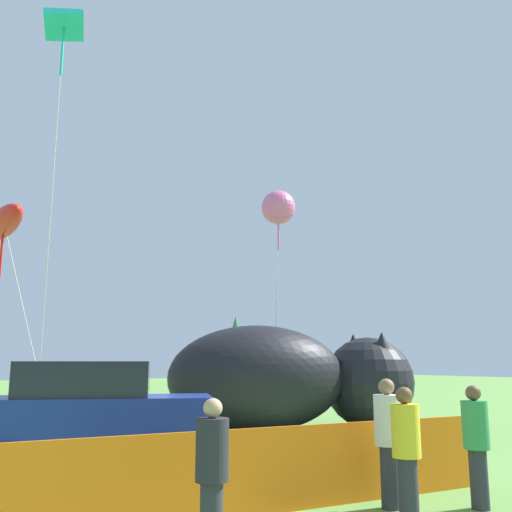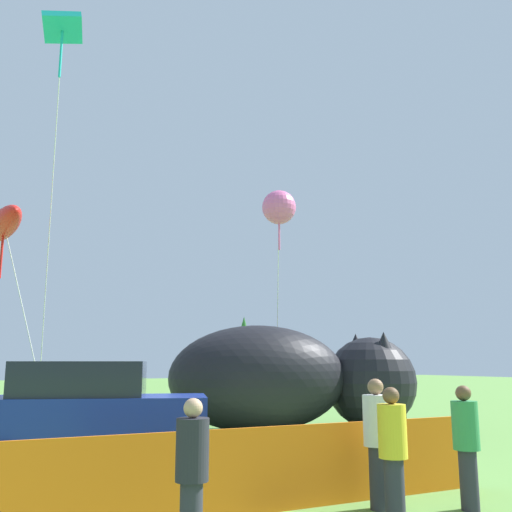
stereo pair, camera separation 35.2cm
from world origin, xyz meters
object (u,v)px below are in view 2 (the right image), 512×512
parked_car (88,416)px  kite_teal_diamond (62,38)px  kite_red_lizard (4,225)px  folding_chair (400,427)px  spectator_in_yellow_shirt (393,448)px  inflatable_cat (290,382)px  spectator_in_grey_shirt (466,441)px  spectator_in_blue_shirt (377,437)px  kite_pink_octopus (279,208)px  spectator_in_black_shirt (192,470)px

parked_car → kite_teal_diamond: 9.08m
kite_red_lizard → folding_chair: bearing=-24.9°
kite_teal_diamond → spectator_in_yellow_shirt: bearing=-65.6°
spectator_in_yellow_shirt → inflatable_cat: bearing=67.1°
spectator_in_yellow_shirt → spectator_in_grey_shirt: bearing=3.6°
parked_car → inflatable_cat: size_ratio=0.59×
spectator_in_blue_shirt → kite_pink_octopus: bearing=69.8°
folding_chair → spectator_in_blue_shirt: size_ratio=0.49×
kite_teal_diamond → kite_pink_octopus: bearing=7.9°
kite_teal_diamond → kite_pink_octopus: kite_teal_diamond is taller
spectator_in_yellow_shirt → kite_pink_octopus: bearing=69.5°
spectator_in_yellow_shirt → spectator_in_blue_shirt: 0.76m
spectator_in_blue_shirt → kite_pink_octopus: (2.85, 7.75, 5.57)m
spectator_in_yellow_shirt → spectator_in_blue_shirt: spectator_in_blue_shirt is taller
spectator_in_yellow_shirt → kite_pink_octopus: (3.16, 8.44, 5.62)m
parked_car → folding_chair: size_ratio=5.32×
spectator_in_grey_shirt → spectator_in_black_shirt: (-4.11, -0.12, -0.03)m
spectator_in_blue_shirt → spectator_in_black_shirt: size_ratio=1.09×
parked_car → spectator_in_black_shirt: (0.03, -5.34, -0.11)m
spectator_in_black_shirt → kite_pink_octopus: kite_pink_octopus is taller
parked_car → spectator_in_yellow_shirt: 5.98m
inflatable_cat → kite_teal_diamond: kite_teal_diamond is taller
spectator_in_yellow_shirt → kite_teal_diamond: kite_teal_diamond is taller
spectator_in_black_shirt → spectator_in_grey_shirt: bearing=1.6°
spectator_in_black_shirt → kite_teal_diamond: kite_teal_diamond is taller
parked_car → kite_teal_diamond: bearing=126.0°
parked_car → spectator_in_yellow_shirt: parked_car is taller
folding_chair → spectator_in_yellow_shirt: 6.27m
spectator_in_black_shirt → kite_teal_diamond: bearing=95.2°
spectator_in_yellow_shirt → kite_red_lizard: bearing=116.5°
inflatable_cat → spectator_in_blue_shirt: inflatable_cat is taller
spectator_in_black_shirt → kite_teal_diamond: (-0.68, 7.56, 8.90)m
spectator_in_blue_shirt → spectator_in_black_shirt: 3.12m
spectator_in_black_shirt → kite_teal_diamond: 11.69m
kite_teal_diamond → folding_chair: bearing=-20.6°
parked_car → folding_chair: bearing=14.1°
folding_chair → spectator_in_yellow_shirt: size_ratio=0.51×
spectator_in_grey_shirt → spectator_in_black_shirt: 4.11m
spectator_in_grey_shirt → kite_red_lizard: size_ratio=0.30×
kite_red_lizard → kite_pink_octopus: (7.46, -0.17, 1.31)m
parked_car → spectator_in_grey_shirt: (4.13, -5.22, -0.08)m
parked_car → inflatable_cat: 7.48m
spectator_in_blue_shirt → spectator_in_black_shirt: bearing=-166.6°
spectator_in_grey_shirt → kite_teal_diamond: (-4.79, 7.44, 8.87)m
spectator_in_yellow_shirt → kite_teal_diamond: (-3.41, 7.53, 8.87)m
kite_red_lizard → inflatable_cat: bearing=2.4°
spectator_in_blue_shirt → kite_teal_diamond: (-3.72, 6.84, 8.82)m
kite_pink_octopus → kite_red_lizard: bearing=178.7°
spectator_in_yellow_shirt → kite_pink_octopus: size_ratio=0.24×
folding_chair → spectator_in_black_shirt: (-6.90, -4.70, 0.37)m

